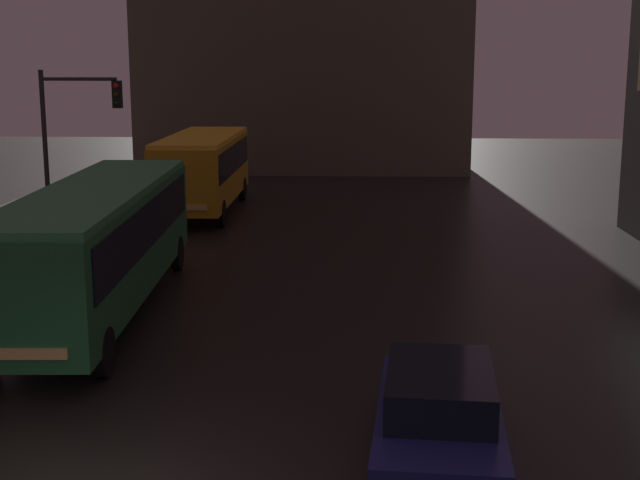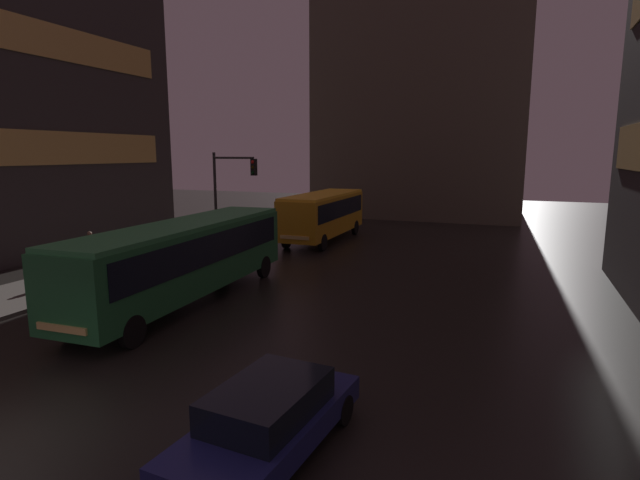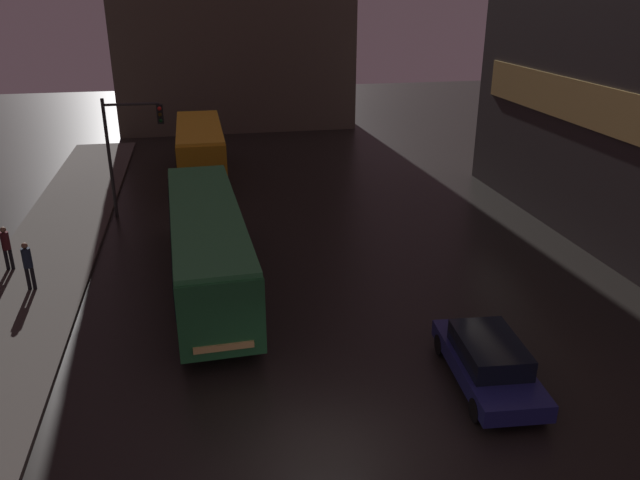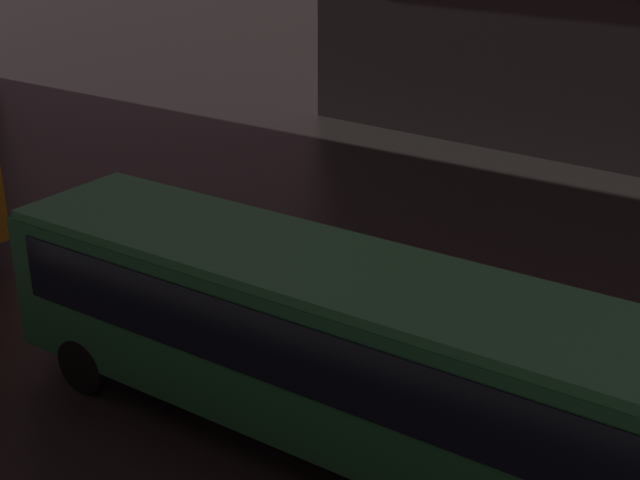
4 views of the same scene
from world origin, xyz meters
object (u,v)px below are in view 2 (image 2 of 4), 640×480
Objects in this scene: pedestrian_near at (91,247)px; traffic_light_main at (229,186)px; pedestrian_mid at (76,255)px; bus_near at (185,254)px; car_taxi at (268,418)px; bus_far at (323,212)px.

traffic_light_main is (4.37, 5.89, 2.69)m from pedestrian_near.
bus_near is at bearing 87.33° from pedestrian_mid.
pedestrian_near is at bearing -126.57° from traffic_light_main.
traffic_light_main is at bearing 162.49° from pedestrian_mid.
car_taxi is 18.46m from pedestrian_near.
bus_near is 6.52× the size of pedestrian_mid.
car_taxi is (7.54, -22.44, -1.19)m from bus_far.
bus_near is at bearing 2.41° from pedestrian_near.
pedestrian_mid is 0.32× the size of traffic_light_main.
bus_far is at bearing 61.57° from traffic_light_main.
bus_far is at bearing 79.69° from pedestrian_near.
bus_near is at bearing -41.17° from car_taxi.
traffic_light_main reaches higher than pedestrian_near.
traffic_light_main is at bearing 61.15° from bus_far.
pedestrian_near is 0.97× the size of pedestrian_mid.
bus_far is at bearing 159.43° from pedestrian_mid.
bus_far is 5.28× the size of pedestrian_near.
car_taxi is at bearing 131.87° from bus_near.
pedestrian_near is at bearing 56.96° from bus_far.
bus_near reaches higher than car_taxi.
bus_near is 1.28× the size of bus_far.
pedestrian_near is 7.81m from traffic_light_main.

